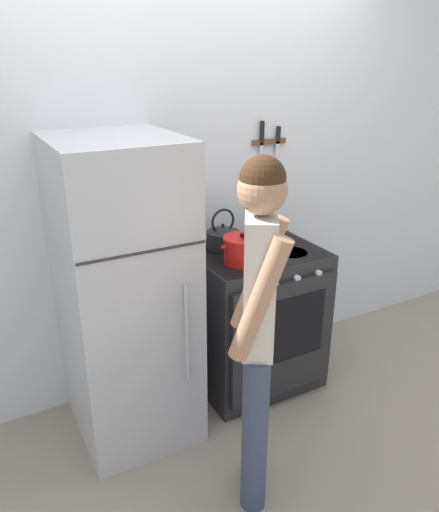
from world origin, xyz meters
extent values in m
plane|color=gray|center=(0.00, 0.00, 0.00)|extent=(14.00, 14.00, 0.00)
cube|color=silver|center=(0.00, 0.03, 1.27)|extent=(10.00, 0.06, 2.55)
cube|color=#B7BABF|center=(-0.52, -0.34, 0.81)|extent=(0.60, 0.68, 1.62)
cube|color=#2D2D2D|center=(-0.52, -0.68, 1.17)|extent=(0.59, 0.01, 0.01)
cylinder|color=#B2B5BA|center=(-0.33, -0.70, 0.71)|extent=(0.02, 0.02, 0.52)
cube|color=#232326|center=(0.30, -0.30, 0.45)|extent=(0.74, 0.60, 0.89)
cube|color=black|center=(0.30, -0.30, 0.88)|extent=(0.73, 0.59, 0.02)
cube|color=black|center=(0.30, -0.58, 0.44)|extent=(0.64, 0.05, 0.67)
cylinder|color=black|center=(0.13, -0.42, 0.89)|extent=(0.19, 0.19, 0.01)
cylinder|color=black|center=(0.47, -0.42, 0.89)|extent=(0.19, 0.19, 0.01)
cylinder|color=black|center=(0.13, -0.18, 0.89)|extent=(0.19, 0.19, 0.01)
cylinder|color=black|center=(0.47, -0.18, 0.89)|extent=(0.19, 0.19, 0.01)
cylinder|color=silver|center=(0.08, -0.62, 0.82)|extent=(0.04, 0.02, 0.04)
cylinder|color=silver|center=(0.23, -0.62, 0.82)|extent=(0.04, 0.02, 0.04)
cylinder|color=silver|center=(0.37, -0.62, 0.82)|extent=(0.04, 0.02, 0.04)
cylinder|color=silver|center=(0.52, -0.62, 0.82)|extent=(0.04, 0.02, 0.04)
cube|color=#232326|center=(0.30, -0.62, 0.46)|extent=(0.68, 0.03, 0.71)
cube|color=black|center=(0.30, -0.64, 0.53)|extent=(0.52, 0.01, 0.40)
cylinder|color=red|center=(0.13, -0.42, 0.96)|extent=(0.20, 0.20, 0.13)
cylinder|color=red|center=(0.13, -0.42, 1.03)|extent=(0.21, 0.21, 0.02)
sphere|color=black|center=(0.13, -0.42, 1.05)|extent=(0.03, 0.03, 0.03)
cylinder|color=red|center=(0.02, -0.42, 1.00)|extent=(0.03, 0.02, 0.02)
cylinder|color=red|center=(0.25, -0.42, 1.00)|extent=(0.03, 0.02, 0.02)
cylinder|color=black|center=(0.14, -0.18, 0.95)|extent=(0.20, 0.20, 0.11)
cone|color=black|center=(0.14, -0.18, 1.01)|extent=(0.19, 0.19, 0.03)
sphere|color=black|center=(0.14, -0.18, 1.04)|extent=(0.02, 0.02, 0.02)
cone|color=black|center=(0.24, -0.18, 0.96)|extent=(0.11, 0.03, 0.09)
torus|color=black|center=(0.14, -0.18, 1.06)|extent=(0.15, 0.01, 0.15)
cylinder|color=silver|center=(0.49, -0.18, 0.97)|extent=(0.07, 0.07, 0.15)
cylinder|color=#9E7547|center=(0.47, -0.17, 1.03)|extent=(0.01, 0.05, 0.22)
cylinder|color=#232326|center=(0.49, -0.17, 1.03)|extent=(0.04, 0.01, 0.21)
cylinder|color=#B2B5BA|center=(0.49, -0.18, 1.01)|extent=(0.03, 0.04, 0.17)
cylinder|color=#4C4C51|center=(0.48, -0.19, 1.01)|extent=(0.02, 0.02, 0.19)
cylinder|color=#38425B|center=(-0.22, -1.15, 0.40)|extent=(0.12, 0.12, 0.80)
cylinder|color=#38425B|center=(-0.14, -1.02, 0.40)|extent=(0.12, 0.12, 0.80)
cube|color=beige|center=(-0.18, -1.08, 1.10)|extent=(0.22, 0.26, 0.60)
cylinder|color=#A87A5B|center=(-0.25, -1.19, 1.10)|extent=(0.25, 0.19, 0.53)
cylinder|color=#A87A5B|center=(-0.12, -0.98, 1.10)|extent=(0.25, 0.19, 0.53)
sphere|color=#A87A5B|center=(-0.18, -1.08, 1.50)|extent=(0.19, 0.19, 0.19)
sphere|color=#382314|center=(-0.18, -1.08, 1.54)|extent=(0.18, 0.18, 0.18)
cube|color=brown|center=(0.56, -0.01, 1.47)|extent=(0.24, 0.02, 0.03)
cube|color=silver|center=(0.50, -0.02, 1.37)|extent=(0.02, 0.00, 0.18)
cube|color=black|center=(0.50, -0.02, 1.53)|extent=(0.02, 0.02, 0.13)
cube|color=silver|center=(0.62, -0.02, 1.39)|extent=(0.03, 0.00, 0.14)
cube|color=black|center=(0.62, -0.02, 1.51)|extent=(0.02, 0.02, 0.09)
camera|label=1|loc=(-1.18, -2.61, 1.97)|focal=35.00mm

